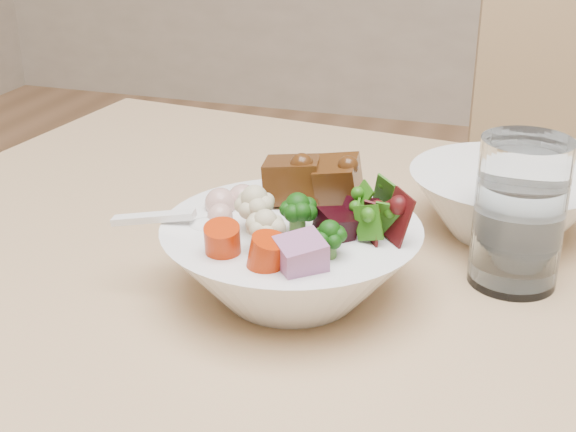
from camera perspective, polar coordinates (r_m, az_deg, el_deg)
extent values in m
cylinder|color=tan|center=(1.20, -9.02, -10.52)|extent=(0.06, 0.06, 0.67)
cylinder|color=tan|center=(1.44, 12.59, -10.24)|extent=(0.03, 0.03, 0.44)
sphere|color=black|center=(0.57, 0.68, -0.38)|extent=(0.03, 0.03, 0.03)
sphere|color=beige|center=(0.57, -2.38, 0.00)|extent=(0.04, 0.04, 0.04)
cube|color=black|center=(0.58, 5.15, -0.25)|extent=(0.03, 0.03, 0.02)
cube|color=#975B89|center=(0.52, 0.92, -2.97)|extent=(0.04, 0.04, 0.03)
cylinder|color=#BC2405|center=(0.55, -4.68, -1.91)|extent=(0.03, 0.03, 0.03)
sphere|color=tan|center=(0.59, -4.85, 0.01)|extent=(0.02, 0.02, 0.02)
ellipsoid|color=white|center=(0.59, -5.56, -0.79)|extent=(0.04, 0.03, 0.01)
cube|color=white|center=(0.60, -9.55, -0.10)|extent=(0.07, 0.02, 0.02)
cylinder|color=white|center=(0.63, 16.12, 0.21)|extent=(0.07, 0.07, 0.12)
cylinder|color=silver|center=(0.64, 15.98, -1.00)|extent=(0.06, 0.06, 0.08)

